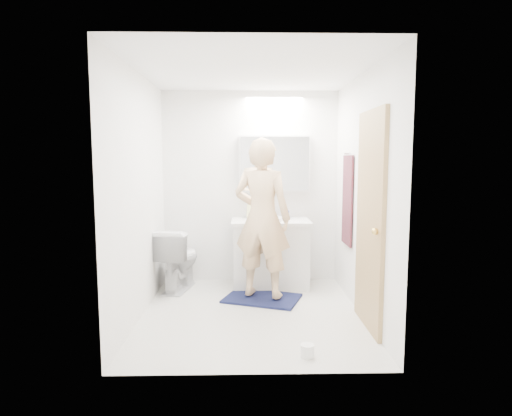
{
  "coord_description": "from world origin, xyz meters",
  "views": [
    {
      "loc": [
        -0.05,
        -4.26,
        1.57
      ],
      "look_at": [
        0.05,
        0.25,
        1.05
      ],
      "focal_mm": 30.56,
      "sensor_mm": 36.0,
      "label": 1
    }
  ],
  "objects_px": {
    "toilet": "(178,259)",
    "person": "(262,218)",
    "toilet_paper_roll": "(307,351)",
    "vanity_cabinet": "(271,255)",
    "soap_bottle_b": "(259,211)",
    "toothbrush_cup": "(285,214)",
    "medicine_cabinet": "(274,164)",
    "soap_bottle_a": "(250,209)"
  },
  "relations": [
    {
      "from": "toilet",
      "to": "person",
      "type": "xyz_separation_m",
      "value": [
        0.99,
        -0.41,
        0.54
      ]
    },
    {
      "from": "vanity_cabinet",
      "to": "medicine_cabinet",
      "type": "xyz_separation_m",
      "value": [
        0.06,
        0.21,
        1.11
      ]
    },
    {
      "from": "soap_bottle_b",
      "to": "toilet_paper_roll",
      "type": "xyz_separation_m",
      "value": [
        0.32,
        -2.12,
        -0.85
      ]
    },
    {
      "from": "toilet_paper_roll",
      "to": "soap_bottle_a",
      "type": "bearing_deg",
      "value": 101.79
    },
    {
      "from": "soap_bottle_a",
      "to": "soap_bottle_b",
      "type": "relative_size",
      "value": 1.38
    },
    {
      "from": "toothbrush_cup",
      "to": "toilet_paper_roll",
      "type": "relative_size",
      "value": 0.93
    },
    {
      "from": "medicine_cabinet",
      "to": "toilet",
      "type": "xyz_separation_m",
      "value": [
        -1.17,
        -0.33,
        -1.13
      ]
    },
    {
      "from": "person",
      "to": "vanity_cabinet",
      "type": "bearing_deg",
      "value": -83.39
    },
    {
      "from": "soap_bottle_a",
      "to": "soap_bottle_b",
      "type": "bearing_deg",
      "value": 14.41
    },
    {
      "from": "medicine_cabinet",
      "to": "soap_bottle_b",
      "type": "height_order",
      "value": "medicine_cabinet"
    },
    {
      "from": "person",
      "to": "soap_bottle_a",
      "type": "height_order",
      "value": "person"
    },
    {
      "from": "vanity_cabinet",
      "to": "person",
      "type": "xyz_separation_m",
      "value": [
        -0.12,
        -0.52,
        0.53
      ]
    },
    {
      "from": "vanity_cabinet",
      "to": "toilet",
      "type": "bearing_deg",
      "value": -174.12
    },
    {
      "from": "soap_bottle_a",
      "to": "toilet_paper_roll",
      "type": "height_order",
      "value": "soap_bottle_a"
    },
    {
      "from": "soap_bottle_a",
      "to": "medicine_cabinet",
      "type": "bearing_deg",
      "value": 11.08
    },
    {
      "from": "toilet",
      "to": "person",
      "type": "distance_m",
      "value": 1.2
    },
    {
      "from": "soap_bottle_b",
      "to": "toilet_paper_roll",
      "type": "distance_m",
      "value": 2.31
    },
    {
      "from": "person",
      "to": "soap_bottle_b",
      "type": "bearing_deg",
      "value": -69.19
    },
    {
      "from": "soap_bottle_b",
      "to": "toothbrush_cup",
      "type": "distance_m",
      "value": 0.33
    },
    {
      "from": "medicine_cabinet",
      "to": "soap_bottle_b",
      "type": "distance_m",
      "value": 0.63
    },
    {
      "from": "vanity_cabinet",
      "to": "toilet_paper_roll",
      "type": "xyz_separation_m",
      "value": [
        0.18,
        -1.94,
        -0.34
      ]
    },
    {
      "from": "vanity_cabinet",
      "to": "soap_bottle_a",
      "type": "xyz_separation_m",
      "value": [
        -0.25,
        0.15,
        0.55
      ]
    },
    {
      "from": "medicine_cabinet",
      "to": "toilet",
      "type": "height_order",
      "value": "medicine_cabinet"
    },
    {
      "from": "toilet_paper_roll",
      "to": "person",
      "type": "bearing_deg",
      "value": 102.26
    },
    {
      "from": "toilet",
      "to": "toilet_paper_roll",
      "type": "distance_m",
      "value": 2.26
    },
    {
      "from": "toilet",
      "to": "soap_bottle_b",
      "type": "height_order",
      "value": "soap_bottle_b"
    },
    {
      "from": "soap_bottle_a",
      "to": "toilet_paper_roll",
      "type": "bearing_deg",
      "value": -78.21
    },
    {
      "from": "vanity_cabinet",
      "to": "soap_bottle_b",
      "type": "bearing_deg",
      "value": 126.78
    },
    {
      "from": "toilet",
      "to": "toilet_paper_roll",
      "type": "xyz_separation_m",
      "value": [
        1.3,
        -1.82,
        -0.32
      ]
    },
    {
      "from": "vanity_cabinet",
      "to": "medicine_cabinet",
      "type": "relative_size",
      "value": 1.02
    },
    {
      "from": "vanity_cabinet",
      "to": "soap_bottle_a",
      "type": "height_order",
      "value": "soap_bottle_a"
    },
    {
      "from": "person",
      "to": "toilet_paper_roll",
      "type": "relative_size",
      "value": 15.81
    },
    {
      "from": "person",
      "to": "toilet_paper_roll",
      "type": "distance_m",
      "value": 1.69
    },
    {
      "from": "person",
      "to": "soap_bottle_a",
      "type": "xyz_separation_m",
      "value": [
        -0.13,
        0.67,
        0.02
      ]
    },
    {
      "from": "vanity_cabinet",
      "to": "person",
      "type": "bearing_deg",
      "value": -103.27
    },
    {
      "from": "person",
      "to": "toothbrush_cup",
      "type": "xyz_separation_m",
      "value": [
        0.32,
        0.68,
        -0.05
      ]
    },
    {
      "from": "toilet",
      "to": "toothbrush_cup",
      "type": "relative_size",
      "value": 7.32
    },
    {
      "from": "medicine_cabinet",
      "to": "soap_bottle_a",
      "type": "relative_size",
      "value": 3.78
    },
    {
      "from": "toilet_paper_roll",
      "to": "toothbrush_cup",
      "type": "bearing_deg",
      "value": 89.81
    },
    {
      "from": "medicine_cabinet",
      "to": "person",
      "type": "bearing_deg",
      "value": -103.68
    },
    {
      "from": "medicine_cabinet",
      "to": "soap_bottle_b",
      "type": "relative_size",
      "value": 5.23
    },
    {
      "from": "toilet_paper_roll",
      "to": "medicine_cabinet",
      "type": "bearing_deg",
      "value": 93.45
    }
  ]
}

